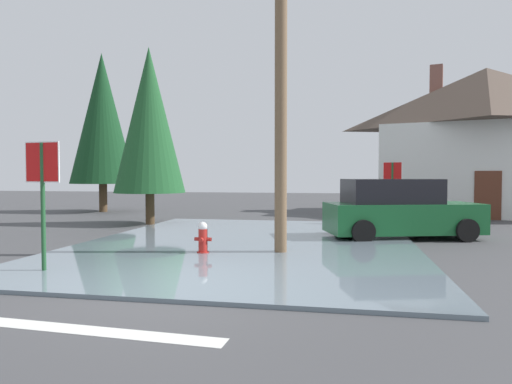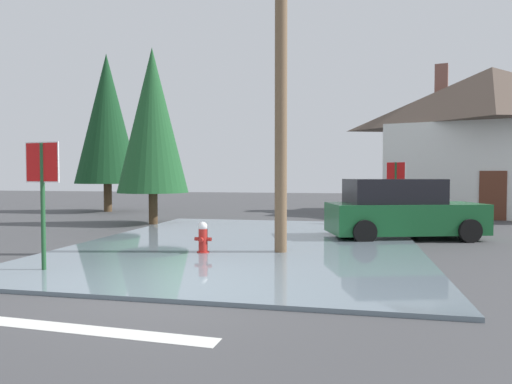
% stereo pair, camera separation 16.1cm
% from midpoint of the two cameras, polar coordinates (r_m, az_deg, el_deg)
% --- Properties ---
extents(ground_plane, '(80.00, 80.00, 0.10)m').
position_cam_midpoint_polar(ground_plane, '(7.62, -11.18, -12.14)').
color(ground_plane, '#424244').
extents(flood_puddle, '(8.46, 11.38, 0.07)m').
position_cam_midpoint_polar(flood_puddle, '(12.11, -0.36, -6.37)').
color(flood_puddle, slate).
rests_on(flood_puddle, ground).
extents(lane_stop_bar, '(4.14, 0.54, 0.01)m').
position_cam_midpoint_polar(lane_stop_bar, '(6.16, -23.05, -15.21)').
color(lane_stop_bar, silver).
rests_on(lane_stop_bar, ground).
extents(stop_sign_near, '(0.75, 0.11, 2.44)m').
position_cam_midpoint_polar(stop_sign_near, '(9.24, -24.67, 1.44)').
color(stop_sign_near, '#1E4C28').
rests_on(stop_sign_near, ground).
extents(fire_hydrant, '(0.39, 0.33, 0.78)m').
position_cam_midpoint_polar(fire_hydrant, '(10.45, -6.19, -5.82)').
color(fire_hydrant, '#AD231E').
rests_on(fire_hydrant, ground).
extents(utility_pole, '(1.60, 0.28, 7.94)m').
position_cam_midpoint_polar(utility_pole, '(10.65, 3.59, 14.69)').
color(utility_pole, brown).
rests_on(utility_pole, ground).
extents(stop_sign_far, '(0.65, 0.20, 2.30)m').
position_cam_midpoint_polar(stop_sign_far, '(17.11, 17.31, 1.36)').
color(stop_sign_far, '#1E4C28').
rests_on(stop_sign_far, ground).
extents(house, '(10.54, 7.88, 7.28)m').
position_cam_midpoint_polar(house, '(23.63, 27.44, 5.96)').
color(house, silver).
rests_on(house, ground).
extents(parked_car, '(4.59, 2.86, 1.71)m').
position_cam_midpoint_polar(parked_car, '(13.71, 18.02, -2.22)').
color(parked_car, '#195B2D').
rests_on(parked_car, ground).
extents(pine_tree_tall_left, '(3.14, 3.14, 7.85)m').
position_cam_midpoint_polar(pine_tree_tall_left, '(24.12, -17.95, 8.67)').
color(pine_tree_tall_left, '#4C3823').
rests_on(pine_tree_tall_left, ground).
extents(pine_tree_mid_left, '(2.61, 2.61, 6.54)m').
position_cam_midpoint_polar(pine_tree_mid_left, '(17.48, -12.55, 8.70)').
color(pine_tree_mid_left, '#4C3823').
rests_on(pine_tree_mid_left, ground).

